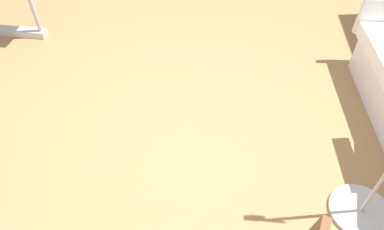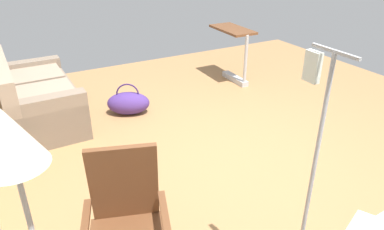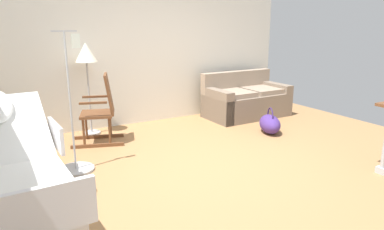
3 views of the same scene
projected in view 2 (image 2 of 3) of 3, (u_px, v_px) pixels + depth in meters
ground_plane at (240, 160)px, 3.89m from camera, size 7.31×7.31×0.00m
couch at (37, 99)px, 4.57m from camera, size 1.61×0.88×0.85m
rocking_chair at (127, 227)px, 2.30m from camera, size 0.87×0.69×1.05m
floor_lamp at (13, 156)px, 1.72m from camera, size 0.34×0.34×1.48m
overbed_table at (235, 48)px, 5.79m from camera, size 0.85×0.42×0.84m
duffel_bag at (128, 103)px, 4.84m from camera, size 0.53×0.64×0.43m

